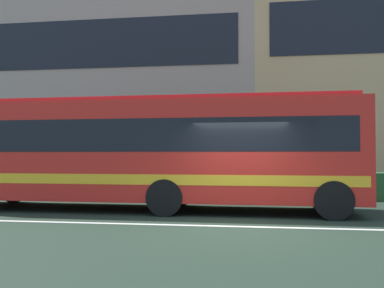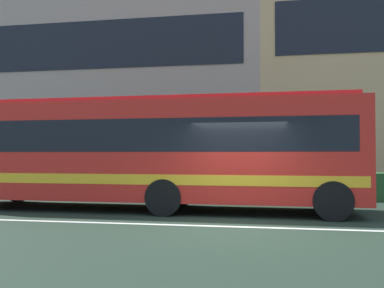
{
  "view_description": "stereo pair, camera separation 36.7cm",
  "coord_description": "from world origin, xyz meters",
  "views": [
    {
      "loc": [
        0.25,
        -9.56,
        1.65
      ],
      "look_at": [
        -1.44,
        2.46,
        1.97
      ],
      "focal_mm": 38.48,
      "sensor_mm": 36.0,
      "label": 1
    },
    {
      "loc": [
        0.62,
        -9.5,
        1.65
      ],
      "look_at": [
        -1.44,
        2.46,
        1.97
      ],
      "focal_mm": 38.48,
      "sensor_mm": 36.0,
      "label": 2
    }
  ],
  "objects": [
    {
      "name": "ground_plane",
      "position": [
        0.0,
        0.0,
        0.0
      ],
      "size": [
        160.0,
        160.0,
        0.0
      ],
      "primitive_type": "plane",
      "color": "#213125"
    },
    {
      "name": "transit_bus",
      "position": [
        -2.77,
        2.53,
        1.82
      ],
      "size": [
        12.34,
        2.83,
        3.3
      ],
      "color": "red",
      "rests_on": "ground_plane"
    },
    {
      "name": "lane_centre_line",
      "position": [
        0.0,
        0.0,
        0.0
      ],
      "size": [
        60.0,
        0.16,
        0.01
      ],
      "primitive_type": "cube",
      "color": "silver",
      "rests_on": "ground_plane"
    },
    {
      "name": "apartment_block_left",
      "position": [
        -9.82,
        16.47,
        6.57
      ],
      "size": [
        20.67,
        10.15,
        13.15
      ],
      "color": "tan",
      "rests_on": "ground_plane"
    },
    {
      "name": "hedge_row_far",
      "position": [
        -0.59,
        6.42,
        0.5
      ],
      "size": [
        13.32,
        1.1,
        1.0
      ],
      "primitive_type": "cube",
      "color": "#275428",
      "rests_on": "ground_plane"
    }
  ]
}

